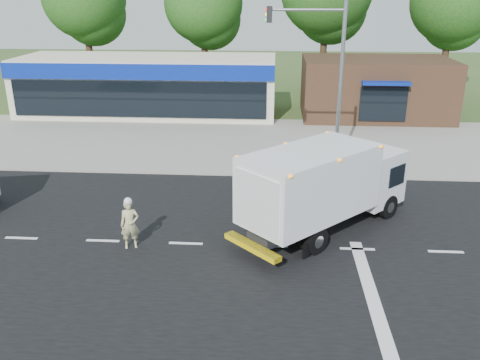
{
  "coord_description": "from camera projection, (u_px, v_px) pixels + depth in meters",
  "views": [
    {
      "loc": [
        0.0,
        -15.83,
        8.45
      ],
      "look_at": [
        -1.21,
        2.02,
        1.7
      ],
      "focal_mm": 38.0,
      "sensor_mm": 36.0,
      "label": 1
    }
  ],
  "objects": [
    {
      "name": "background_trees",
      "position": [
        266.0,
        3.0,
        41.5
      ],
      "size": [
        36.77,
        7.39,
        12.1
      ],
      "color": "#332114",
      "rests_on": "ground"
    },
    {
      "name": "ground",
      "position": [
        271.0,
        246.0,
        17.76
      ],
      "size": [
        120.0,
        120.0,
        0.0
      ],
      "primitive_type": "plane",
      "color": "#385123",
      "rests_on": "ground"
    },
    {
      "name": "brown_storefront",
      "position": [
        375.0,
        88.0,
        35.26
      ],
      "size": [
        10.0,
        6.7,
        4.0
      ],
      "color": "#382316",
      "rests_on": "ground"
    },
    {
      "name": "sidewalk",
      "position": [
        273.0,
        168.0,
        25.4
      ],
      "size": [
        60.0,
        2.4,
        0.12
      ],
      "primitive_type": "cube",
      "color": "gray",
      "rests_on": "ground"
    },
    {
      "name": "lane_markings",
      "position": [
        312.0,
        267.0,
        16.41
      ],
      "size": [
        55.2,
        7.0,
        0.01
      ],
      "color": "silver",
      "rests_on": "road_asphalt"
    },
    {
      "name": "traffic_signal_pole",
      "position": [
        327.0,
        72.0,
        22.97
      ],
      "size": [
        3.51,
        0.25,
        8.0
      ],
      "color": "gray",
      "rests_on": "ground"
    },
    {
      "name": "road_asphalt",
      "position": [
        271.0,
        246.0,
        17.76
      ],
      "size": [
        60.0,
        14.0,
        0.02
      ],
      "primitive_type": "cube",
      "color": "black",
      "rests_on": "ground"
    },
    {
      "name": "parking_apron",
      "position": [
        273.0,
        137.0,
        30.83
      ],
      "size": [
        60.0,
        9.0,
        0.02
      ],
      "primitive_type": "cube",
      "color": "gray",
      "rests_on": "ground"
    },
    {
      "name": "ems_box_truck",
      "position": [
        324.0,
        183.0,
        18.28
      ],
      "size": [
        6.87,
        6.88,
        3.3
      ],
      "rotation": [
        0.0,
        0.0,
        0.79
      ],
      "color": "black",
      "rests_on": "ground"
    },
    {
      "name": "emergency_worker",
      "position": [
        130.0,
        223.0,
        17.39
      ],
      "size": [
        0.74,
        0.59,
        1.87
      ],
      "rotation": [
        0.0,
        0.0,
        0.3
      ],
      "color": "#C5BA83",
      "rests_on": "ground"
    },
    {
      "name": "retail_strip_mall",
      "position": [
        148.0,
        85.0,
        36.23
      ],
      "size": [
        18.0,
        6.2,
        4.0
      ],
      "color": "beige",
      "rests_on": "ground"
    }
  ]
}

